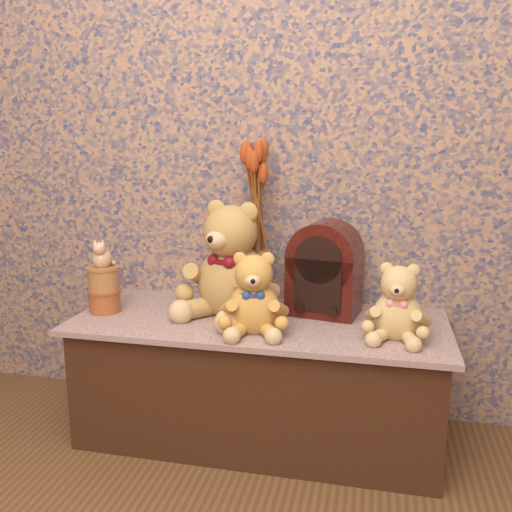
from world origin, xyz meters
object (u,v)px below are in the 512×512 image
at_px(ceramic_vase, 253,279).
at_px(cathedral_radio, 325,268).
at_px(teddy_large, 234,254).
at_px(teddy_small, 398,298).
at_px(biscuit_tin_lower, 105,301).
at_px(cat_figurine, 102,253).
at_px(teddy_medium, 254,289).

bearing_deg(ceramic_vase, cathedral_radio, -4.60).
distance_m(teddy_large, teddy_small, 0.60).
bearing_deg(biscuit_tin_lower, cathedral_radio, 11.64).
xyz_separation_m(biscuit_tin_lower, cat_figurine, (0.00, 0.00, 0.18)).
relative_size(teddy_medium, cat_figurine, 2.65).
xyz_separation_m(teddy_small, biscuit_tin_lower, (-1.05, 0.03, -0.09)).
relative_size(teddy_large, teddy_small, 1.68).
height_order(teddy_medium, cathedral_radio, cathedral_radio).
bearing_deg(cathedral_radio, cat_figurine, -158.57).
xyz_separation_m(teddy_medium, cat_figurine, (-0.58, 0.08, 0.08)).
bearing_deg(biscuit_tin_lower, teddy_small, -1.86).
relative_size(teddy_large, ceramic_vase, 2.04).
height_order(teddy_small, cat_figurine, cat_figurine).
bearing_deg(ceramic_vase, cat_figurine, -160.40).
distance_m(ceramic_vase, cat_figurine, 0.56).
distance_m(teddy_medium, biscuit_tin_lower, 0.60).
height_order(teddy_small, biscuit_tin_lower, teddy_small).
bearing_deg(ceramic_vase, teddy_small, -22.55).
xyz_separation_m(ceramic_vase, biscuit_tin_lower, (-0.52, -0.19, -0.07)).
xyz_separation_m(teddy_large, cat_figurine, (-0.47, -0.09, 0.00)).
bearing_deg(cat_figurine, teddy_large, 1.21).
height_order(cathedral_radio, biscuit_tin_lower, cathedral_radio).
xyz_separation_m(ceramic_vase, cat_figurine, (-0.52, -0.19, 0.12)).
bearing_deg(teddy_large, teddy_medium, -35.27).
height_order(teddy_large, cathedral_radio, teddy_large).
relative_size(cathedral_radio, ceramic_vase, 1.56).
bearing_deg(ceramic_vase, teddy_medium, -76.29).
bearing_deg(teddy_large, biscuit_tin_lower, -148.41).
xyz_separation_m(teddy_small, cat_figurine, (-1.05, 0.03, 0.09)).
bearing_deg(cathedral_radio, teddy_large, -157.38).
bearing_deg(teddy_medium, teddy_small, -5.51).
relative_size(biscuit_tin_lower, cat_figurine, 1.04).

